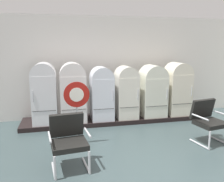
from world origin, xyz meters
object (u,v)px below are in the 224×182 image
at_px(refrigerator_3, 126,91).
at_px(armchair_right, 208,119).
at_px(refrigerator_4, 153,89).
at_px(sign_stand, 77,112).
at_px(armchair_left, 68,138).
at_px(refrigerator_1, 73,91).
at_px(refrigerator_5, 177,87).
at_px(refrigerator_0, 44,91).
at_px(refrigerator_2, 102,92).

relative_size(refrigerator_3, armchair_right, 1.53).
height_order(refrigerator_3, armchair_right, refrigerator_3).
height_order(refrigerator_4, sign_stand, refrigerator_4).
relative_size(refrigerator_4, armchair_left, 1.55).
bearing_deg(armchair_left, armchair_right, 8.56).
distance_m(refrigerator_1, refrigerator_5, 3.04).
bearing_deg(armchair_left, refrigerator_3, 53.15).
height_order(refrigerator_0, refrigerator_2, refrigerator_0).
bearing_deg(refrigerator_5, armchair_left, -145.16).
xyz_separation_m(refrigerator_1, sign_stand, (0.01, -1.31, -0.22)).
relative_size(refrigerator_0, armchair_right, 1.67).
relative_size(armchair_left, armchair_right, 1.00).
height_order(refrigerator_0, refrigerator_3, refrigerator_0).
bearing_deg(refrigerator_4, refrigerator_2, -178.62).
xyz_separation_m(refrigerator_0, armchair_left, (0.52, -2.25, -0.43)).
bearing_deg(armchair_right, refrigerator_4, 107.78).
relative_size(refrigerator_3, refrigerator_4, 0.99).
height_order(refrigerator_1, refrigerator_2, refrigerator_1).
bearing_deg(refrigerator_5, refrigerator_3, -179.56).
bearing_deg(refrigerator_3, refrigerator_1, 179.98).
relative_size(refrigerator_1, armchair_right, 1.66).
xyz_separation_m(refrigerator_0, sign_stand, (0.75, -1.31, -0.23)).
distance_m(armchair_left, sign_stand, 0.99).
xyz_separation_m(refrigerator_2, refrigerator_4, (1.50, 0.04, 0.00)).
xyz_separation_m(refrigerator_1, armchair_right, (2.85, -1.79, -0.42)).
bearing_deg(refrigerator_5, sign_stand, -156.42).
bearing_deg(refrigerator_2, refrigerator_1, 178.75).
bearing_deg(armchair_right, refrigerator_5, 83.96).
distance_m(refrigerator_0, refrigerator_4, 3.01).
bearing_deg(armchair_left, refrigerator_4, 42.47).
distance_m(refrigerator_2, armchair_right, 2.76).
height_order(refrigerator_5, armchair_right, refrigerator_5).
height_order(refrigerator_4, refrigerator_5, refrigerator_5).
relative_size(refrigerator_0, refrigerator_3, 1.09).
bearing_deg(sign_stand, refrigerator_1, 90.53).
distance_m(armchair_left, armchair_right, 3.10).
xyz_separation_m(refrigerator_0, refrigerator_1, (0.74, 0.00, -0.01)).
bearing_deg(refrigerator_2, refrigerator_0, 179.46).
xyz_separation_m(refrigerator_3, sign_stand, (-1.47, -1.31, -0.16)).
bearing_deg(refrigerator_0, refrigerator_1, 0.21).
relative_size(refrigerator_2, sign_stand, 1.04).
bearing_deg(refrigerator_1, sign_stand, -89.47).
height_order(refrigerator_2, refrigerator_3, refrigerator_3).
bearing_deg(refrigerator_1, refrigerator_4, 0.48).
distance_m(refrigerator_2, armchair_left, 2.47).
xyz_separation_m(refrigerator_2, sign_stand, (-0.76, -1.29, -0.16)).
bearing_deg(refrigerator_4, armchair_left, -137.53).
bearing_deg(refrigerator_1, refrigerator_2, -1.25).
height_order(refrigerator_1, refrigerator_4, refrigerator_1).
xyz_separation_m(refrigerator_4, armchair_left, (-2.48, -2.27, -0.35)).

